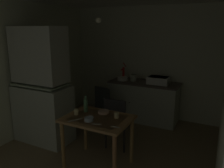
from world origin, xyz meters
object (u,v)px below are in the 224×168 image
(mug_tall, at_px, (117,115))
(glass_bottle, at_px, (86,105))
(hand_pump, at_px, (123,72))
(chair_far_side, at_px, (117,122))
(hutch_cabinet, at_px, (42,90))
(chair_by_counter, at_px, (106,105))
(serving_bowl_wide, at_px, (104,112))
(dining_table, at_px, (98,125))
(mixing_bowl_counter, at_px, (123,79))
(sink_basin, at_px, (159,80))

(mug_tall, bearing_deg, glass_bottle, 179.30)
(hand_pump, height_order, chair_far_side, hand_pump)
(hutch_cabinet, distance_m, chair_by_counter, 1.36)
(hutch_cabinet, distance_m, mug_tall, 1.54)
(serving_bowl_wide, bearing_deg, dining_table, -86.67)
(chair_far_side, bearing_deg, dining_table, -93.92)
(glass_bottle, bearing_deg, hand_pump, 96.29)
(hand_pump, relative_size, mixing_bowl_counter, 1.70)
(mixing_bowl_counter, distance_m, chair_far_side, 1.50)
(hutch_cabinet, relative_size, glass_bottle, 7.86)
(dining_table, bearing_deg, glass_bottle, 156.38)
(hand_pump, height_order, mixing_bowl_counter, hand_pump)
(hand_pump, bearing_deg, chair_by_counter, -93.94)
(mixing_bowl_counter, bearing_deg, serving_bowl_wide, -75.25)
(hutch_cabinet, bearing_deg, dining_table, -11.01)
(sink_basin, bearing_deg, dining_table, -99.85)
(hutch_cabinet, bearing_deg, serving_bowl_wide, -2.20)
(dining_table, bearing_deg, chair_far_side, 86.08)
(hand_pump, bearing_deg, sink_basin, -3.10)
(hand_pump, distance_m, chair_far_side, 1.64)
(hutch_cabinet, height_order, chair_by_counter, hutch_cabinet)
(hand_pump, bearing_deg, glass_bottle, -83.71)
(mixing_bowl_counter, height_order, dining_table, mixing_bowl_counter)
(sink_basin, height_order, hand_pump, hand_pump)
(hutch_cabinet, bearing_deg, chair_by_counter, 54.14)
(mixing_bowl_counter, xyz_separation_m, chair_by_counter, (-0.08, -0.66, -0.45))
(hutch_cabinet, relative_size, serving_bowl_wide, 11.96)
(chair_far_side, distance_m, mug_tall, 0.61)
(sink_basin, distance_m, mug_tall, 1.87)
(glass_bottle, bearing_deg, chair_far_side, 55.03)
(sink_basin, height_order, dining_table, sink_basin)
(dining_table, relative_size, chair_far_side, 1.07)
(dining_table, relative_size, serving_bowl_wide, 5.65)
(dining_table, bearing_deg, mixing_bowl_counter, 103.60)
(chair_far_side, distance_m, glass_bottle, 0.68)
(hand_pump, distance_m, glass_bottle, 1.92)
(mixing_bowl_counter, bearing_deg, chair_far_side, -69.37)
(sink_basin, relative_size, mixing_bowl_counter, 1.92)
(chair_far_side, relative_size, mug_tall, 11.27)
(chair_far_side, bearing_deg, glass_bottle, -124.97)
(chair_by_counter, distance_m, serving_bowl_wide, 1.24)
(sink_basin, bearing_deg, hand_pump, 176.90)
(hutch_cabinet, xyz_separation_m, serving_bowl_wide, (1.27, -0.05, -0.18))
(hutch_cabinet, height_order, hand_pump, hutch_cabinet)
(mixing_bowl_counter, height_order, serving_bowl_wide, mixing_bowl_counter)
(chair_far_side, distance_m, chair_by_counter, 0.90)
(glass_bottle, bearing_deg, dining_table, -23.62)
(hutch_cabinet, height_order, chair_far_side, hutch_cabinet)
(hutch_cabinet, relative_size, hand_pump, 5.26)
(serving_bowl_wide, height_order, mug_tall, mug_tall)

